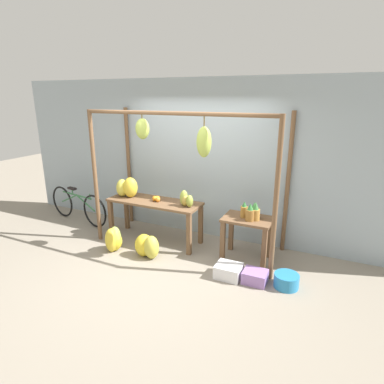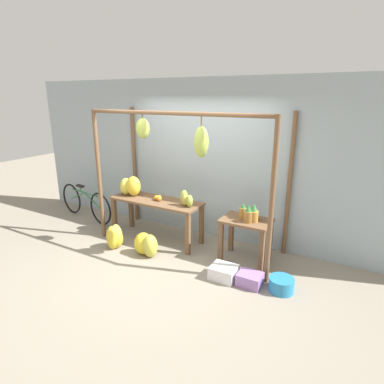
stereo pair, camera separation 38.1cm
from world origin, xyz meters
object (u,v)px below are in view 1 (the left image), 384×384
object	(u,v)px
banana_pile_ground_left	(114,240)
fruit_crate_white	(229,271)
pineapple_cluster	(252,212)
papaya_pile	(186,200)
blue_bucket	(286,281)
fruit_crate_purple	(255,277)
parked_bicycle	(78,205)
banana_pile_ground_right	(147,246)
banana_pile_on_table	(127,188)
orange_pile	(157,199)

from	to	relation	value
banana_pile_ground_left	fruit_crate_white	xyz separation A→B (m)	(2.00, 0.03, -0.10)
pineapple_cluster	papaya_pile	xyz separation A→B (m)	(-1.09, -0.03, 0.06)
pineapple_cluster	blue_bucket	bearing A→B (deg)	-38.66
papaya_pile	fruit_crate_purple	bearing A→B (deg)	-22.79
fruit_crate_white	parked_bicycle	bearing A→B (deg)	168.30
banana_pile_ground_right	fruit_crate_purple	world-z (taller)	banana_pile_ground_right
banana_pile_on_table	parked_bicycle	bearing A→B (deg)	175.00
pineapple_cluster	blue_bucket	size ratio (longest dim) A/B	0.93
banana_pile_on_table	blue_bucket	xyz separation A→B (m)	(2.93, -0.51, -0.83)
pineapple_cluster	parked_bicycle	world-z (taller)	pineapple_cluster
fruit_crate_white	papaya_pile	xyz separation A→B (m)	(-0.96, 0.59, 0.77)
blue_bucket	papaya_pile	distance (m)	1.97
pineapple_cluster	parked_bicycle	size ratio (longest dim) A/B	0.18
banana_pile_ground_right	orange_pile	bearing A→B (deg)	104.88
banana_pile_ground_left	blue_bucket	world-z (taller)	banana_pile_ground_left
pineapple_cluster	banana_pile_ground_right	distance (m)	1.74
orange_pile	banana_pile_on_table	bearing A→B (deg)	-179.23
parked_bicycle	papaya_pile	bearing A→B (deg)	-3.02
blue_bucket	parked_bicycle	xyz separation A→B (m)	(-4.29, 0.63, 0.25)
banana_pile_ground_left	fruit_crate_white	size ratio (longest dim) A/B	1.17
banana_pile_ground_right	parked_bicycle	xyz separation A→B (m)	(-2.12, 0.70, 0.16)
orange_pile	parked_bicycle	world-z (taller)	orange_pile
pineapple_cluster	fruit_crate_purple	size ratio (longest dim) A/B	0.95
pineapple_cluster	banana_pile_ground_left	xyz separation A→B (m)	(-2.14, -0.65, -0.61)
banana_pile_ground_right	blue_bucket	size ratio (longest dim) A/B	1.57
papaya_pile	pineapple_cluster	bearing A→B (deg)	1.81
orange_pile	banana_pile_ground_right	bearing A→B (deg)	-75.12
banana_pile_on_table	fruit_crate_white	distance (m)	2.37
banana_pile_on_table	papaya_pile	world-z (taller)	banana_pile_on_table
orange_pile	parked_bicycle	xyz separation A→B (m)	(-1.96, 0.11, -0.44)
blue_bucket	papaya_pile	size ratio (longest dim) A/B	1.18
parked_bicycle	papaya_pile	size ratio (longest dim) A/B	5.99
parked_bicycle	papaya_pile	distance (m)	2.59
fruit_crate_white	papaya_pile	distance (m)	1.36
parked_bicycle	banana_pile_ground_left	bearing A→B (deg)	-26.70
parked_bicycle	fruit_crate_purple	size ratio (longest dim) A/B	5.20
banana_pile_on_table	banana_pile_ground_left	bearing A→B (deg)	-77.74
parked_bicycle	fruit_crate_purple	world-z (taller)	parked_bicycle
fruit_crate_white	papaya_pile	size ratio (longest dim) A/B	1.28
papaya_pile	banana_pile_ground_left	bearing A→B (deg)	-149.47
banana_pile_ground_right	fruit_crate_purple	bearing A→B (deg)	0.10
blue_bucket	papaya_pile	world-z (taller)	papaya_pile
parked_bicycle	fruit_crate_purple	distance (m)	3.94
orange_pile	blue_bucket	distance (m)	2.48
papaya_pile	banana_pile_ground_right	bearing A→B (deg)	-126.33
banana_pile_on_table	parked_bicycle	xyz separation A→B (m)	(-1.35, 0.12, -0.57)
banana_pile_ground_right	parked_bicycle	size ratio (longest dim) A/B	0.31
blue_bucket	banana_pile_ground_left	bearing A→B (deg)	-177.48
papaya_pile	parked_bicycle	bearing A→B (deg)	176.98
orange_pile	banana_pile_ground_left	bearing A→B (deg)	-126.39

